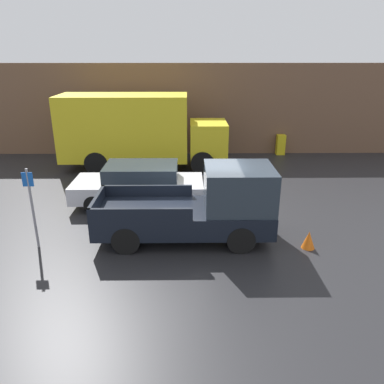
{
  "coord_description": "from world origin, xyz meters",
  "views": [
    {
      "loc": [
        -0.37,
        -10.97,
        5.32
      ],
      "look_at": [
        -0.24,
        0.15,
        1.12
      ],
      "focal_mm": 35.0,
      "sensor_mm": 36.0,
      "label": 1
    }
  ],
  "objects_px": {
    "car": "(139,184)",
    "newspaper_box": "(281,145)",
    "parking_sign": "(32,204)",
    "delivery_truck": "(136,130)",
    "traffic_cone": "(309,240)",
    "pickup_truck": "(202,207)"
  },
  "relations": [
    {
      "from": "delivery_truck",
      "to": "parking_sign",
      "type": "xyz_separation_m",
      "value": [
        -1.94,
        -7.8,
        -0.53
      ]
    },
    {
      "from": "pickup_truck",
      "to": "newspaper_box",
      "type": "distance_m",
      "value": 10.84
    },
    {
      "from": "pickup_truck",
      "to": "parking_sign",
      "type": "xyz_separation_m",
      "value": [
        -4.76,
        -0.48,
        0.31
      ]
    },
    {
      "from": "delivery_truck",
      "to": "car",
      "type": "bearing_deg",
      "value": -82.13
    },
    {
      "from": "car",
      "to": "traffic_cone",
      "type": "xyz_separation_m",
      "value": [
        5.23,
        -3.41,
        -0.51
      ]
    },
    {
      "from": "pickup_truck",
      "to": "car",
      "type": "height_order",
      "value": "pickup_truck"
    },
    {
      "from": "pickup_truck",
      "to": "car",
      "type": "bearing_deg",
      "value": 128.42
    },
    {
      "from": "traffic_cone",
      "to": "newspaper_box",
      "type": "bearing_deg",
      "value": 81.23
    },
    {
      "from": "delivery_truck",
      "to": "newspaper_box",
      "type": "height_order",
      "value": "delivery_truck"
    },
    {
      "from": "delivery_truck",
      "to": "traffic_cone",
      "type": "height_order",
      "value": "delivery_truck"
    },
    {
      "from": "parking_sign",
      "to": "delivery_truck",
      "type": "bearing_deg",
      "value": 76.06
    },
    {
      "from": "pickup_truck",
      "to": "traffic_cone",
      "type": "distance_m",
      "value": 3.19
    },
    {
      "from": "delivery_truck",
      "to": "parking_sign",
      "type": "distance_m",
      "value": 8.05
    },
    {
      "from": "parking_sign",
      "to": "newspaper_box",
      "type": "relative_size",
      "value": 2.2
    },
    {
      "from": "pickup_truck",
      "to": "traffic_cone",
      "type": "xyz_separation_m",
      "value": [
        3.03,
        -0.64,
        -0.77
      ]
    },
    {
      "from": "newspaper_box",
      "to": "parking_sign",
      "type": "bearing_deg",
      "value": -132.47
    },
    {
      "from": "car",
      "to": "newspaper_box",
      "type": "distance_m",
      "value": 9.8
    },
    {
      "from": "car",
      "to": "newspaper_box",
      "type": "xyz_separation_m",
      "value": [
        6.84,
        7.01,
        -0.23
      ]
    },
    {
      "from": "pickup_truck",
      "to": "newspaper_box",
      "type": "height_order",
      "value": "pickup_truck"
    },
    {
      "from": "newspaper_box",
      "to": "traffic_cone",
      "type": "height_order",
      "value": "newspaper_box"
    },
    {
      "from": "pickup_truck",
      "to": "newspaper_box",
      "type": "xyz_separation_m",
      "value": [
        4.64,
        9.79,
        -0.49
      ]
    },
    {
      "from": "delivery_truck",
      "to": "pickup_truck",
      "type": "bearing_deg",
      "value": -68.87
    }
  ]
}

